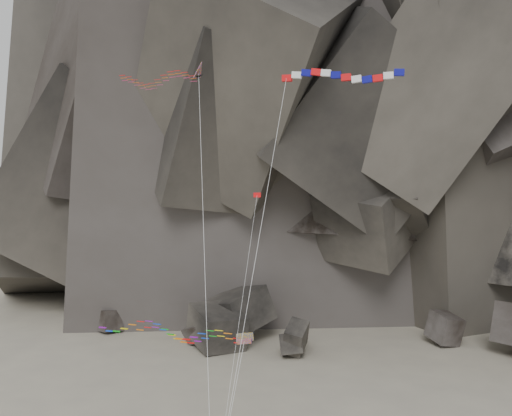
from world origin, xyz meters
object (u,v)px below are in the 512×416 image
(pennant_kite, at_px, (249,247))
(delta_kite, at_px, (154,79))
(parafoil_kite, at_px, (165,330))
(banner_kite, at_px, (341,78))

(pennant_kite, bearing_deg, delta_kite, 134.36)
(delta_kite, bearing_deg, parafoil_kite, -57.63)
(banner_kite, relative_size, pennant_kite, 1.51)
(banner_kite, distance_m, parafoil_kite, 23.65)
(banner_kite, xyz_separation_m, pennant_kite, (-6.26, -3.45, -12.84))
(delta_kite, relative_size, banner_kite, 1.04)
(banner_kite, bearing_deg, pennant_kite, -152.99)
(delta_kite, relative_size, pennant_kite, 1.57)
(delta_kite, height_order, parafoil_kite, delta_kite)
(delta_kite, height_order, banner_kite, delta_kite)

